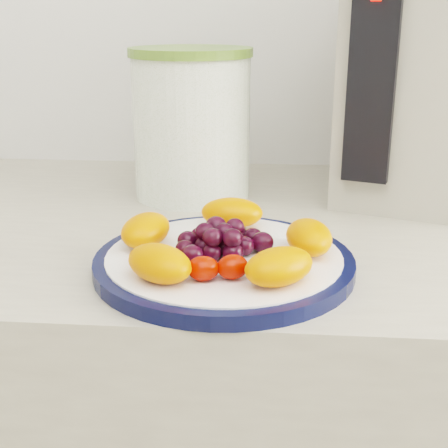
{
  "coord_description": "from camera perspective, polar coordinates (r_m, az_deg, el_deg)",
  "views": [
    {
      "loc": [
        -0.07,
        0.44,
        1.15
      ],
      "look_at": [
        -0.12,
        1.03,
        0.95
      ],
      "focal_mm": 50.0,
      "sensor_mm": 36.0,
      "label": 1
    }
  ],
  "objects": [
    {
      "name": "plate_rim",
      "position": [
        0.64,
        -0.0,
        -3.59
      ],
      "size": [
        0.27,
        0.27,
        0.01
      ],
      "primitive_type": "cylinder",
      "color": "black",
      "rests_on": "counter"
    },
    {
      "name": "plate_face",
      "position": [
        0.64,
        -0.0,
        -3.51
      ],
      "size": [
        0.24,
        0.24,
        0.02
      ],
      "primitive_type": "cylinder",
      "color": "white",
      "rests_on": "counter"
    },
    {
      "name": "canister",
      "position": [
        0.88,
        -2.96,
        8.72
      ],
      "size": [
        0.17,
        0.17,
        0.19
      ],
      "primitive_type": "cylinder",
      "rotation": [
        0.0,
        0.0,
        0.05
      ],
      "color": "#4A6D20",
      "rests_on": "counter"
    },
    {
      "name": "canister_lid",
      "position": [
        0.87,
        -3.08,
        15.43
      ],
      "size": [
        0.18,
        0.18,
        0.01
      ],
      "primitive_type": "cylinder",
      "rotation": [
        0.0,
        0.0,
        0.05
      ],
      "color": "olive",
      "rests_on": "canister"
    },
    {
      "name": "appliance_body",
      "position": [
        0.92,
        18.04,
        12.67
      ],
      "size": [
        0.27,
        0.31,
        0.33
      ],
      "primitive_type": "cube",
      "rotation": [
        0.0,
        0.0,
        -0.34
      ],
      "color": "#ADA896",
      "rests_on": "counter"
    },
    {
      "name": "appliance_panel",
      "position": [
        0.8,
        13.37,
        12.53
      ],
      "size": [
        0.06,
        0.04,
        0.25
      ],
      "primitive_type": "cube",
      "rotation": [
        0.0,
        0.0,
        -0.34
      ],
      "color": "black",
      "rests_on": "appliance_body"
    },
    {
      "name": "fruit_plate",
      "position": [
        0.63,
        -0.02,
        -1.58
      ],
      "size": [
        0.23,
        0.22,
        0.03
      ],
      "color": "#FF5B05",
      "rests_on": "plate_face"
    }
  ]
}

